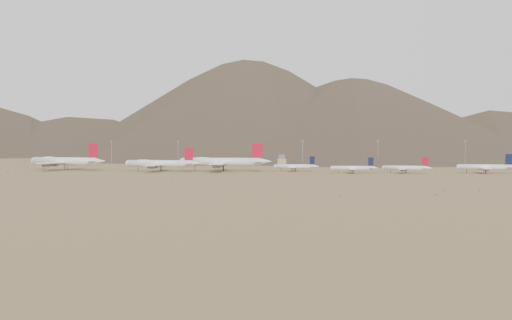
# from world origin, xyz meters

# --- Properties ---
(ground) EXTENTS (3000.00, 3000.00, 0.00)m
(ground) POSITION_xyz_m (0.00, 0.00, 0.00)
(ground) COLOR #93744C
(ground) RESTS_ON ground
(mountain_ridge) EXTENTS (4400.00, 1000.00, 300.00)m
(mountain_ridge) POSITION_xyz_m (0.00, 900.00, 150.00)
(mountain_ridge) COLOR brown
(mountain_ridge) RESTS_ON ground
(widebody_west) EXTENTS (76.23, 59.72, 22.90)m
(widebody_west) POSITION_xyz_m (-151.80, 31.86, 7.90)
(widebody_west) COLOR white
(widebody_west) RESTS_ON ground
(widebody_centre) EXTENTS (65.41, 49.95, 19.43)m
(widebody_centre) POSITION_xyz_m (-62.56, 22.67, 6.70)
(widebody_centre) COLOR white
(widebody_centre) RESTS_ON ground
(widebody_east) EXTENTS (78.26, 60.41, 23.25)m
(widebody_east) POSITION_xyz_m (-11.74, 32.73, 8.02)
(widebody_east) COLOR white
(widebody_east) RESTS_ON ground
(narrowbody_a) EXTENTS (38.53, 27.69, 12.71)m
(narrowbody_a) POSITION_xyz_m (49.52, 40.09, 4.12)
(narrowbody_a) COLOR white
(narrowbody_a) RESTS_ON ground
(narrowbody_b) EXTENTS (37.86, 27.28, 12.49)m
(narrowbody_b) POSITION_xyz_m (96.75, 19.39, 4.05)
(narrowbody_b) COLOR white
(narrowbody_b) RESTS_ON ground
(narrowbody_c) EXTENTS (38.45, 28.40, 12.97)m
(narrowbody_c) POSITION_xyz_m (137.95, 24.24, 4.21)
(narrowbody_c) COLOR white
(narrowbody_c) RESTS_ON ground
(narrowbody_d) EXTENTS (46.28, 33.18, 15.26)m
(narrowbody_d) POSITION_xyz_m (199.74, 31.92, 4.95)
(narrowbody_d) COLOR white
(narrowbody_d) RESTS_ON ground
(control_tower) EXTENTS (8.00, 8.00, 12.00)m
(control_tower) POSITION_xyz_m (30.00, 120.00, 5.32)
(control_tower) COLOR tan
(control_tower) RESTS_ON ground
(mast_far_west) EXTENTS (2.00, 0.60, 25.70)m
(mast_far_west) POSITION_xyz_m (-143.45, 115.15, 14.20)
(mast_far_west) COLOR gray
(mast_far_west) RESTS_ON ground
(mast_west) EXTENTS (2.00, 0.60, 25.70)m
(mast_west) POSITION_xyz_m (-76.55, 124.40, 14.20)
(mast_west) COLOR gray
(mast_west) RESTS_ON ground
(mast_centre) EXTENTS (2.00, 0.60, 25.70)m
(mast_centre) POSITION_xyz_m (50.35, 116.09, 14.20)
(mast_centre) COLOR gray
(mast_centre) RESTS_ON ground
(mast_east) EXTENTS (2.00, 0.60, 25.70)m
(mast_east) POSITION_xyz_m (123.42, 143.28, 14.20)
(mast_east) COLOR gray
(mast_east) RESTS_ON ground
(mast_far_east) EXTENTS (2.00, 0.60, 25.70)m
(mast_far_east) POSITION_xyz_m (204.04, 128.52, 14.20)
(mast_far_east) COLOR gray
(mast_far_east) RESTS_ON ground
(desert_scrub) EXTENTS (435.92, 180.41, 0.87)m
(desert_scrub) POSITION_xyz_m (20.48, -81.86, 0.35)
(desert_scrub) COLOR olive
(desert_scrub) RESTS_ON ground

